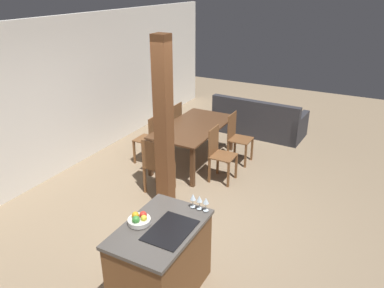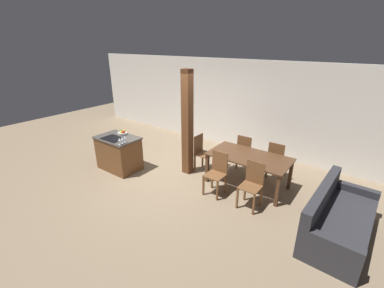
{
  "view_description": "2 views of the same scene",
  "coord_description": "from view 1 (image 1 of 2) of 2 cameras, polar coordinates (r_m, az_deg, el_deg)",
  "views": [
    {
      "loc": [
        -3.99,
        -2.23,
        3.23
      ],
      "look_at": [
        0.6,
        0.2,
        0.95
      ],
      "focal_mm": 35.0,
      "sensor_mm": 36.0,
      "label": 1
    },
    {
      "loc": [
        3.88,
        -4.24,
        3.17
      ],
      "look_at": [
        0.6,
        0.2,
        0.95
      ],
      "focal_mm": 24.0,
      "sensor_mm": 36.0,
      "label": 2
    }
  ],
  "objects": [
    {
      "name": "dining_chair_far_left",
      "position": [
        7.07,
        -6.43,
        0.89
      ],
      "size": [
        0.4,
        0.4,
        0.95
      ],
      "rotation": [
        0.0,
        0.0,
        3.14
      ],
      "color": "brown",
      "rests_on": "ground_plane"
    },
    {
      "name": "couch",
      "position": [
        8.63,
        10.12,
        3.37
      ],
      "size": [
        0.97,
        2.03,
        0.85
      ],
      "rotation": [
        0.0,
        0.0,
        1.52
      ],
      "color": "#2D2D33",
      "rests_on": "ground_plane"
    },
    {
      "name": "wall_back",
      "position": [
        6.67,
        -22.66,
        5.48
      ],
      "size": [
        11.2,
        0.08,
        2.7
      ],
      "color": "silver",
      "rests_on": "ground_plane"
    },
    {
      "name": "dining_table",
      "position": [
        7.0,
        0.26,
        2.13
      ],
      "size": [
        1.83,
        0.98,
        0.75
      ],
      "color": "#51331E",
      "rests_on": "ground_plane"
    },
    {
      "name": "timber_post",
      "position": [
        5.39,
        -4.31,
        2.64
      ],
      "size": [
        0.21,
        0.21,
        2.6
      ],
      "color": "brown",
      "rests_on": "ground_plane"
    },
    {
      "name": "dining_chair_near_left",
      "position": [
        6.44,
        4.19,
        -1.41
      ],
      "size": [
        0.4,
        0.4,
        0.95
      ],
      "color": "brown",
      "rests_on": "ground_plane"
    },
    {
      "name": "ground_plane",
      "position": [
        5.6,
        -1.08,
        -11.55
      ],
      "size": [
        16.0,
        16.0,
        0.0
      ],
      "primitive_type": "plane",
      "color": "#847056"
    },
    {
      "name": "wine_glass_far",
      "position": [
        4.19,
        0.15,
        -8.12
      ],
      "size": [
        0.07,
        0.07,
        0.17
      ],
      "color": "silver",
      "rests_on": "kitchen_island"
    },
    {
      "name": "dining_chair_far_right",
      "position": [
        7.72,
        -3.03,
        2.99
      ],
      "size": [
        0.4,
        0.4,
        0.95
      ],
      "rotation": [
        0.0,
        0.0,
        3.14
      ],
      "color": "brown",
      "rests_on": "ground_plane"
    },
    {
      "name": "kitchen_island",
      "position": [
        4.26,
        -4.72,
        -17.26
      ],
      "size": [
        1.11,
        0.74,
        0.9
      ],
      "color": "brown",
      "rests_on": "ground_plane"
    },
    {
      "name": "wine_glass_near",
      "position": [
        4.13,
        2.15,
        -8.67
      ],
      "size": [
        0.07,
        0.07,
        0.17
      ],
      "color": "silver",
      "rests_on": "kitchen_island"
    },
    {
      "name": "wine_glass_middle",
      "position": [
        4.16,
        1.14,
        -8.4
      ],
      "size": [
        0.07,
        0.07,
        0.17
      ],
      "color": "silver",
      "rests_on": "kitchen_island"
    },
    {
      "name": "dining_chair_near_right",
      "position": [
        7.14,
        6.88,
        1.08
      ],
      "size": [
        0.4,
        0.4,
        0.95
      ],
      "color": "brown",
      "rests_on": "ground_plane"
    },
    {
      "name": "dining_chair_head_end",
      "position": [
        6.05,
        -5.42,
        -3.19
      ],
      "size": [
        0.4,
        0.4,
        0.95
      ],
      "rotation": [
        0.0,
        0.0,
        1.57
      ],
      "color": "brown",
      "rests_on": "ground_plane"
    },
    {
      "name": "fruit_bowl",
      "position": [
        4.02,
        -8.05,
        -11.3
      ],
      "size": [
        0.24,
        0.24,
        0.12
      ],
      "color": "silver",
      "rests_on": "kitchen_island"
    }
  ]
}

